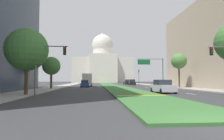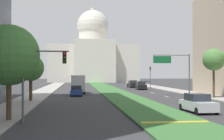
% 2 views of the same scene
% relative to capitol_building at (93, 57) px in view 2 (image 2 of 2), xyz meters
% --- Properties ---
extents(ground_plane, '(270.44, 270.44, 0.00)m').
position_rel_capitol_building_xyz_m(ground_plane, '(0.00, -60.62, -10.33)').
color(ground_plane, '#333335').
extents(grass_median, '(5.21, 110.63, 0.14)m').
position_rel_capitol_building_xyz_m(grass_median, '(0.00, -66.76, -10.26)').
color(grass_median, '#386B33').
rests_on(grass_median, ground_plane).
extents(median_curb_nose, '(4.69, 0.50, 0.04)m').
position_rel_capitol_building_xyz_m(median_curb_nose, '(0.00, -109.70, -10.17)').
color(median_curb_nose, gold).
rests_on(median_curb_nose, grass_median).
extents(lane_dashes_right, '(0.16, 61.83, 0.01)m').
position_rel_capitol_building_xyz_m(lane_dashes_right, '(6.76, -73.82, -10.33)').
color(lane_dashes_right, silver).
rests_on(lane_dashes_right, ground_plane).
extents(sidewalk_left, '(4.00, 110.63, 0.15)m').
position_rel_capitol_building_xyz_m(sidewalk_left, '(-12.91, -72.91, -10.26)').
color(sidewalk_left, '#9E9991').
rests_on(sidewalk_left, ground_plane).
extents(sidewalk_right, '(4.00, 110.63, 0.15)m').
position_rel_capitol_building_xyz_m(sidewalk_right, '(12.91, -72.91, -10.26)').
color(sidewalk_right, '#9E9991').
rests_on(sidewalk_right, ground_plane).
extents(capitol_building, '(36.00, 28.32, 31.28)m').
position_rel_capitol_building_xyz_m(capitol_building, '(0.00, 0.00, 0.00)').
color(capitol_building, beige).
rests_on(capitol_building, ground_plane).
extents(traffic_light_near_left, '(3.34, 0.35, 5.20)m').
position_rel_capitol_building_xyz_m(traffic_light_near_left, '(-9.57, -108.01, -6.54)').
color(traffic_light_near_left, '#515456').
rests_on(traffic_light_near_left, ground_plane).
extents(traffic_light_far_right, '(0.28, 0.35, 5.20)m').
position_rel_capitol_building_xyz_m(traffic_light_far_right, '(10.41, -59.53, -7.02)').
color(traffic_light_far_right, '#515456').
rests_on(traffic_light_far_right, ground_plane).
extents(overhead_guide_sign, '(5.85, 0.20, 6.50)m').
position_rel_capitol_building_xyz_m(overhead_guide_sign, '(8.40, -84.23, -5.67)').
color(overhead_guide_sign, '#515456').
rests_on(overhead_guide_sign, ground_plane).
extents(street_tree_left_near, '(4.42, 4.42, 7.01)m').
position_rel_capitol_building_xyz_m(street_tree_left_near, '(-11.52, -107.22, -5.55)').
color(street_tree_left_near, '#4C3823').
rests_on(street_tree_left_near, ground_plane).
extents(street_tree_left_mid, '(3.25, 3.25, 5.79)m').
position_rel_capitol_building_xyz_m(street_tree_left_mid, '(-12.29, -91.48, -6.20)').
color(street_tree_left_mid, '#4C3823').
rests_on(street_tree_left_mid, ground_plane).
extents(street_tree_right_mid, '(3.06, 3.06, 6.92)m').
position_rel_capitol_building_xyz_m(street_tree_right_mid, '(12.12, -89.49, -4.99)').
color(street_tree_right_mid, '#4C3823').
rests_on(street_tree_right_mid, ground_plane).
extents(sedan_lead_stopped, '(2.17, 4.40, 1.67)m').
position_rel_capitol_building_xyz_m(sedan_lead_stopped, '(4.10, -103.59, -9.55)').
color(sedan_lead_stopped, '#BCBCC1').
rests_on(sedan_lead_stopped, ground_plane).
extents(sedan_midblock, '(1.91, 4.23, 1.62)m').
position_rel_capitol_building_xyz_m(sedan_midblock, '(-6.79, -82.01, -9.57)').
color(sedan_midblock, navy).
rests_on(sedan_midblock, ground_plane).
extents(sedan_distant, '(2.23, 4.49, 1.81)m').
position_rel_capitol_building_xyz_m(sedan_distant, '(7.08, -64.92, -9.49)').
color(sedan_distant, black).
rests_on(sedan_distant, ground_plane).
extents(sedan_far_horizon, '(2.20, 4.57, 1.80)m').
position_rel_capitol_building_xyz_m(sedan_far_horizon, '(6.95, -55.62, -9.50)').
color(sedan_far_horizon, black).
rests_on(sedan_far_horizon, ground_plane).
extents(box_truck_delivery, '(2.40, 6.40, 3.20)m').
position_rel_capitol_building_xyz_m(box_truck_delivery, '(-6.47, -76.02, -8.66)').
color(box_truck_delivery, silver).
rests_on(box_truck_delivery, ground_plane).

